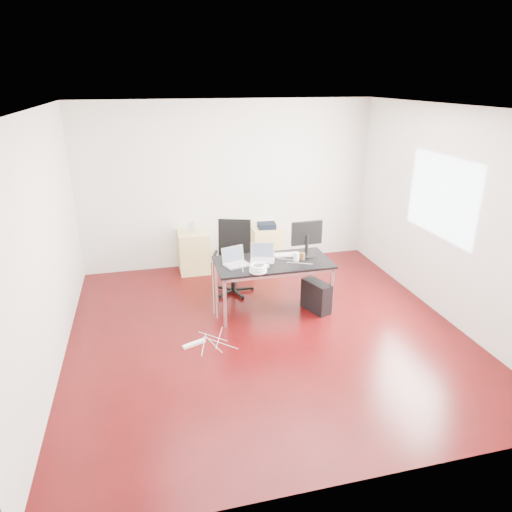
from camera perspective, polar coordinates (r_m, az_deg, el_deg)
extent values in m
plane|color=#390607|center=(6.08, 1.26, -9.33)|extent=(5.00, 5.00, 0.00)
plane|color=silver|center=(5.24, 1.52, 18.03)|extent=(5.00, 5.00, 0.00)
plane|color=silver|center=(7.85, -3.45, 8.81)|extent=(5.00, 0.00, 5.00)
plane|color=silver|center=(3.36, 12.75, -9.74)|extent=(5.00, 0.00, 5.00)
plane|color=silver|center=(5.44, -24.97, 1.04)|extent=(0.00, 5.00, 5.00)
plane|color=silver|center=(6.59, 22.94, 4.67)|extent=(0.00, 5.00, 5.00)
plane|color=white|center=(6.68, 22.10, 6.80)|extent=(0.00, 1.50, 1.50)
cube|color=black|center=(6.33, 2.13, -0.81)|extent=(1.60, 0.80, 0.03)
cube|color=silver|center=(6.02, -3.91, -5.89)|extent=(0.04, 0.04, 0.70)
cube|color=silver|center=(6.65, -4.98, -3.20)|extent=(0.04, 0.04, 0.70)
cube|color=silver|center=(6.42, 9.42, -4.36)|extent=(0.04, 0.04, 0.70)
cube|color=silver|center=(7.00, 7.22, -1.96)|extent=(0.04, 0.04, 0.70)
cylinder|color=black|center=(7.01, -2.88, -2.80)|extent=(0.06, 0.06, 0.47)
cube|color=black|center=(6.91, -2.93, -0.79)|extent=(0.60, 0.59, 0.06)
cube|color=black|center=(7.01, -2.73, 2.19)|extent=(0.47, 0.24, 0.55)
cube|color=tan|center=(7.81, -7.78, 0.52)|extent=(0.50, 0.50, 0.70)
cube|color=tan|center=(8.02, 1.18, 1.29)|extent=(0.50, 0.50, 0.70)
cube|color=black|center=(6.54, 7.54, -4.99)|extent=(0.35, 0.49, 0.44)
cylinder|color=black|center=(8.00, -2.74, -0.41)|extent=(0.29, 0.29, 0.28)
cube|color=white|center=(5.83, -7.75, -10.82)|extent=(0.30, 0.17, 0.04)
cube|color=silver|center=(6.18, -2.36, -1.15)|extent=(0.38, 0.32, 0.01)
cube|color=silver|center=(6.23, -2.89, 0.19)|extent=(0.33, 0.14, 0.22)
cube|color=#475166|center=(6.23, -2.88, 0.17)|extent=(0.29, 0.12, 0.18)
cube|color=silver|center=(6.32, 0.79, -0.63)|extent=(0.39, 0.32, 0.01)
cube|color=silver|center=(6.38, 0.86, 0.74)|extent=(0.33, 0.15, 0.22)
cube|color=#475166|center=(6.38, 0.88, 0.72)|extent=(0.29, 0.13, 0.18)
cylinder|color=black|center=(6.56, 6.29, 0.10)|extent=(0.26, 0.26, 0.02)
cylinder|color=black|center=(6.50, 6.35, 1.42)|extent=(0.05, 0.05, 0.30)
cube|color=black|center=(6.46, 6.37, 2.88)|extent=(0.45, 0.07, 0.34)
cube|color=#475166|center=(6.48, 6.28, 2.96)|extent=(0.40, 0.02, 0.29)
cube|color=white|center=(6.53, 3.09, 0.13)|extent=(0.45, 0.17, 0.02)
cylinder|color=white|center=(6.35, 5.05, -0.07)|extent=(0.11, 0.11, 0.12)
cylinder|color=brown|center=(6.41, 5.80, -0.01)|extent=(0.09, 0.09, 0.10)
torus|color=white|center=(5.97, 0.26, -1.87)|extent=(0.24, 0.24, 0.04)
torus|color=white|center=(5.96, 0.26, -1.55)|extent=(0.23, 0.23, 0.04)
torus|color=white|center=(5.94, 0.26, -1.23)|extent=(0.22, 0.22, 0.04)
cube|color=white|center=(6.13, 1.28, -1.28)|extent=(0.07, 0.07, 0.03)
cube|color=#9E9E9E|center=(7.66, -8.10, 3.57)|extent=(0.10, 0.09, 0.18)
cube|color=black|center=(7.83, 1.34, 3.83)|extent=(0.32, 0.27, 0.09)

